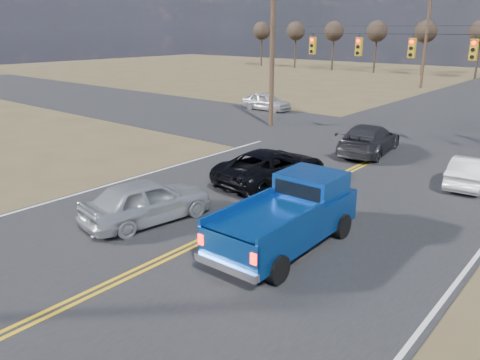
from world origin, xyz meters
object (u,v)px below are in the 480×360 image
Objects in this scene: silver_suv at (147,200)px; white_car_queue at (470,171)px; pickup_truck at (289,216)px; cross_car_west at (266,101)px; dgrey_car_queue at (369,139)px; black_suv at (272,167)px.

silver_suv is 1.17× the size of white_car_queue.
pickup_truck is 4.97m from silver_suv.
cross_car_west is at bearing 127.26° from pickup_truck.
black_suv is at bearing 75.20° from dgrey_car_queue.
pickup_truck is 1.03× the size of black_suv.
silver_suv is at bearing -151.69° from cross_car_west.
black_suv is 7.38m from dgrey_car_queue.
pickup_truck is 1.43× the size of white_car_queue.
silver_suv is 13.44m from dgrey_car_queue.
white_car_queue is at bearing 150.41° from dgrey_car_queue.
pickup_truck is at bearing -153.67° from silver_suv.
silver_suv is at bearing 86.81° from black_suv.
cross_car_west is at bearing -38.87° from dgrey_car_queue.
black_suv is at bearing 129.91° from pickup_truck.
cross_car_west is (-17.90, 9.76, 0.07)m from white_car_queue.
pickup_truck is at bearing 70.16° from white_car_queue.
dgrey_car_queue reaches higher than white_car_queue.
dgrey_car_queue is at bearing -120.02° from cross_car_west.
white_car_queue is 0.93× the size of cross_car_west.
silver_suv is (-4.75, -1.45, -0.23)m from pickup_truck.
black_suv is 1.01× the size of dgrey_car_queue.
silver_suv is 1.08× the size of cross_car_west.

